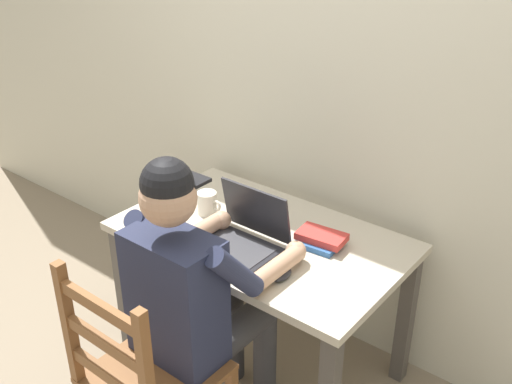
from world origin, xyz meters
TOP-DOWN VIEW (x-y plane):
  - ground_plane at (0.00, 0.00)m, footprint 8.00×8.00m
  - back_wall at (0.00, 0.44)m, footprint 6.00×0.04m
  - desk at (0.00, 0.00)m, footprint 1.21×0.73m
  - seated_person at (0.05, -0.44)m, footprint 0.50×0.60m
  - wooden_chair at (0.05, -0.72)m, footprint 0.42×0.42m
  - laptop at (0.00, -0.11)m, footprint 0.33×0.27m
  - computer_mouse at (0.26, -0.20)m, footprint 0.06×0.10m
  - coffee_mug_white at (-0.29, -0.01)m, footprint 0.12×0.09m
  - coffee_mug_dark at (-0.16, 0.07)m, footprint 0.11×0.08m
  - book_stack_main at (0.24, 0.08)m, footprint 0.21×0.15m
  - paper_pile_near_laptop at (-0.03, -0.24)m, footprint 0.24×0.18m

SIDE VIEW (x-z plane):
  - ground_plane at x=0.00m, z-range 0.00..0.00m
  - wooden_chair at x=0.05m, z-range -0.01..0.93m
  - desk at x=0.00m, z-range 0.25..0.95m
  - seated_person at x=0.05m, z-range 0.06..1.31m
  - paper_pile_near_laptop at x=-0.03m, z-range 0.70..0.71m
  - computer_mouse at x=0.26m, z-range 0.70..0.74m
  - book_stack_main at x=0.24m, z-range 0.70..0.75m
  - coffee_mug_dark at x=-0.16m, z-range 0.70..0.80m
  - coffee_mug_white at x=-0.29m, z-range 0.70..0.80m
  - laptop at x=0.00m, z-range 0.64..0.87m
  - back_wall at x=0.00m, z-range 0.00..2.60m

